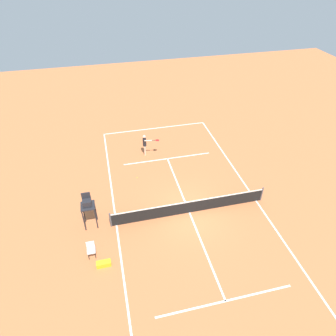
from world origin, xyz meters
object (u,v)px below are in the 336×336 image
tennis_ball (137,177)px  umpire_chair (88,205)px  equipment_bag (104,264)px  player_serving (145,143)px  courtside_chair_near (91,249)px

tennis_ball → umpire_chair: (3.35, 3.79, 1.57)m
tennis_ball → equipment_bag: size_ratio=0.09×
player_serving → equipment_bag: bearing=-13.3°
umpire_chair → equipment_bag: (-0.53, 3.10, -1.46)m
tennis_ball → courtside_chair_near: 6.97m
player_serving → umpire_chair: (4.49, 6.58, 0.54)m
tennis_ball → umpire_chair: 5.30m
equipment_bag → courtside_chair_near: bearing=-55.1°
player_serving → equipment_bag: player_serving is taller
courtside_chair_near → equipment_bag: bearing=124.9°
tennis_ball → player_serving: bearing=-112.2°
courtside_chair_near → tennis_ball: bearing=-119.3°
tennis_ball → courtside_chair_near: size_ratio=0.07×
player_serving → umpire_chair: bearing=-25.3°
tennis_ball → equipment_bag: bearing=67.7°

